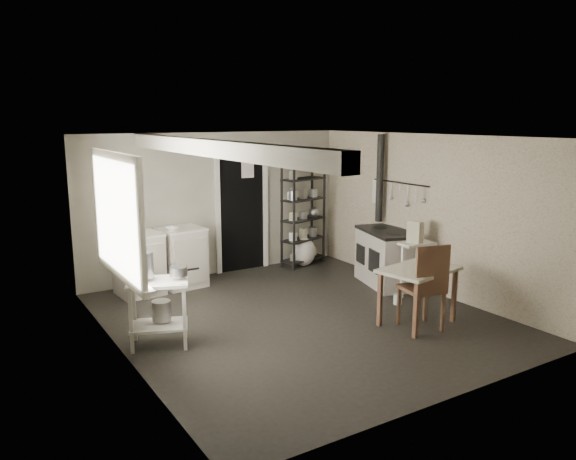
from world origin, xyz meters
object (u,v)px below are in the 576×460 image
stove (386,257)px  flour_sack (304,252)px  work_table (418,294)px  chair (422,290)px  stockpot (142,264)px  prep_table (159,311)px  base_cabinets (161,260)px  shelf_rack (303,211)px

stove → flour_sack: 1.67m
work_table → chair: bearing=-118.5°
stockpot → chair: (3.01, -1.26, -0.46)m
prep_table → flour_sack: size_ratio=1.54×
prep_table → chair: size_ratio=0.70×
chair → stockpot: bearing=169.7°
stockpot → flour_sack: (3.43, 1.94, -0.70)m
base_cabinets → stove: 3.40m
stove → shelf_rack: bearing=119.6°
base_cabinets → shelf_rack: size_ratio=0.79×
chair → stove: bearing=74.0°
prep_table → base_cabinets: size_ratio=0.55×
prep_table → flour_sack: 3.88m
shelf_rack → work_table: 3.21m
base_cabinets → shelf_rack: shelf_rack is taller
shelf_rack → stockpot: bearing=-165.1°
stockpot → work_table: (3.08, -1.13, -0.56)m
shelf_rack → flour_sack: size_ratio=3.54×
prep_table → stockpot: stockpot is taller
stockpot → stove: size_ratio=0.25×
flour_sack → base_cabinets: bearing=-179.2°
work_table → prep_table: bearing=160.6°
chair → prep_table: bearing=170.3°
stove → flour_sack: (-0.45, 1.59, -0.20)m
base_cabinets → chair: 3.82m
stockpot → flour_sack: stockpot is taller
chair → work_table: bearing=73.9°
stove → chair: bearing=-103.3°
work_table → flour_sack: (0.35, 3.07, -0.14)m
stockpot → shelf_rack: shelf_rack is taller
base_cabinets → chair: bearing=-60.5°
shelf_rack → base_cabinets: bearing=167.1°
base_cabinets → shelf_rack: bearing=-2.3°
stove → flour_sack: bearing=121.1°
base_cabinets → flour_sack: size_ratio=2.79×
prep_table → stove: 3.78m
base_cabinets → work_table: 3.76m
base_cabinets → flour_sack: base_cabinets is taller
work_table → flour_sack: work_table is taller
prep_table → stove: bearing=6.7°
base_cabinets → prep_table: bearing=-114.8°
prep_table → chair: chair is taller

